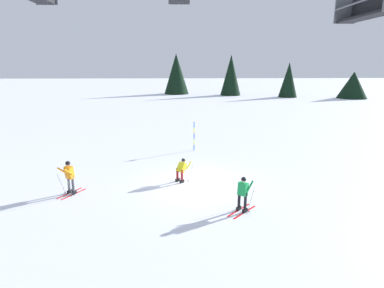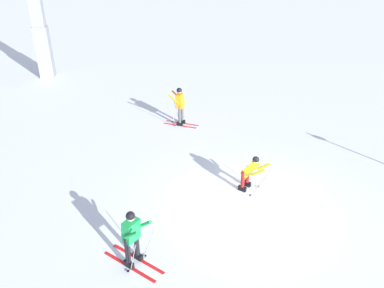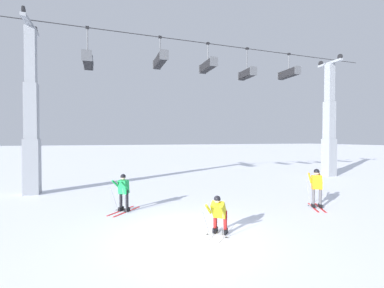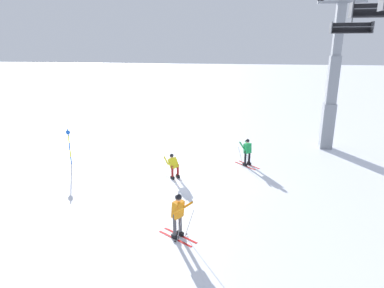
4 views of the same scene
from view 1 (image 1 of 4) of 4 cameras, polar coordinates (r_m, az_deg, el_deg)
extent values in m
plane|color=white|center=(18.20, 1.13, -7.03)|extent=(260.00, 260.00, 0.00)
cube|color=white|center=(18.48, -2.61, -6.69)|extent=(1.20, 1.27, 0.01)
cube|color=black|center=(18.45, -2.62, -6.44)|extent=(0.27, 0.28, 0.16)
cylinder|color=maroon|center=(18.32, -2.63, -5.30)|extent=(0.13, 0.13, 0.62)
cube|color=white|center=(18.25, -1.81, -6.95)|extent=(1.20, 1.27, 0.01)
cube|color=black|center=(18.22, -1.81, -6.70)|extent=(0.27, 0.28, 0.16)
cylinder|color=maroon|center=(18.09, -1.82, -5.55)|extent=(0.13, 0.13, 0.62)
cube|color=gold|center=(18.19, -1.89, -4.21)|extent=(0.67, 0.68, 0.61)
sphere|color=tan|center=(18.20, -1.55, -3.03)|extent=(0.20, 0.20, 0.20)
sphere|color=black|center=(18.19, -1.55, -2.92)|extent=(0.22, 0.22, 0.22)
cylinder|color=gold|center=(18.57, -1.65, -3.54)|extent=(0.38, 0.40, 0.41)
cylinder|color=gray|center=(18.79, -1.69, -5.07)|extent=(0.25, 0.44, 1.04)
cylinder|color=black|center=(18.81, -2.15, -6.15)|extent=(0.07, 0.07, 0.01)
cylinder|color=gold|center=(18.27, -0.59, -3.83)|extent=(0.38, 0.40, 0.41)
cylinder|color=gray|center=(18.44, -0.42, -5.44)|extent=(0.43, 0.28, 1.04)
cylinder|color=black|center=(18.40, -0.68, -6.62)|extent=(0.07, 0.07, 0.01)
cube|color=black|center=(9.22, 28.75, 19.35)|extent=(0.45, 2.16, 0.06)
cube|color=black|center=(9.35, 30.07, 20.81)|extent=(0.06, 2.16, 0.55)
cylinder|color=#4C4F54|center=(9.12, 27.22, 21.51)|extent=(0.04, 2.06, 0.04)
cube|color=#4C4F54|center=(10.21, 25.73, 20.58)|extent=(0.57, 0.05, 0.63)
cylinder|color=blue|center=(24.85, 0.37, -0.63)|extent=(0.07, 0.07, 0.45)
cylinder|color=yellow|center=(24.74, 0.37, 0.38)|extent=(0.07, 0.07, 0.45)
cylinder|color=blue|center=(24.64, 0.37, 1.40)|extent=(0.07, 0.07, 0.45)
cylinder|color=yellow|center=(24.54, 0.37, 2.43)|extent=(0.07, 0.07, 0.45)
cylinder|color=blue|center=(24.45, 0.37, 3.46)|extent=(0.07, 0.07, 0.45)
cylinder|color=blue|center=(24.46, 0.34, 3.40)|extent=(0.02, 0.28, 0.28)
cube|color=red|center=(15.22, 8.35, -11.60)|extent=(1.28, 1.33, 0.01)
cube|color=black|center=(15.19, 8.37, -11.31)|extent=(0.27, 0.28, 0.16)
cylinder|color=black|center=(14.99, 8.43, -9.67)|extent=(0.13, 0.13, 0.79)
cube|color=red|center=(15.06, 9.44, -11.94)|extent=(1.28, 1.33, 0.01)
cube|color=black|center=(15.02, 9.45, -11.65)|extent=(0.27, 0.28, 0.16)
cylinder|color=black|center=(14.82, 9.52, -9.99)|extent=(0.13, 0.13, 0.79)
cube|color=green|center=(14.72, 9.10, -7.95)|extent=(0.52, 0.51, 0.61)
sphere|color=beige|center=(14.59, 9.22, -6.39)|extent=(0.21, 0.21, 0.21)
sphere|color=black|center=(14.58, 9.23, -6.27)|extent=(0.23, 0.23, 0.23)
cylinder|color=green|center=(14.97, 8.87, -6.98)|extent=(0.39, 0.40, 0.42)
cylinder|color=gray|center=(15.28, 8.70, -9.32)|extent=(0.21, 0.35, 1.13)
cylinder|color=black|center=(15.37, 8.11, -11.15)|extent=(0.07, 0.07, 0.01)
cylinder|color=green|center=(14.74, 10.38, -7.39)|extent=(0.39, 0.40, 0.42)
cylinder|color=gray|center=(15.01, 10.48, -9.84)|extent=(0.35, 0.23, 1.13)
cylinder|color=black|center=(15.06, 10.19, -11.79)|extent=(0.07, 0.07, 0.01)
cube|color=red|center=(17.84, -20.37, -8.40)|extent=(0.88, 1.47, 0.01)
cube|color=black|center=(17.81, -20.39, -8.15)|extent=(0.23, 0.30, 0.16)
cylinder|color=#4C4C51|center=(17.63, -20.53, -6.60)|extent=(0.13, 0.13, 0.86)
cube|color=red|center=(18.05, -21.02, -8.19)|extent=(0.88, 1.47, 0.01)
cube|color=black|center=(18.02, -21.05, -7.94)|extent=(0.23, 0.30, 0.16)
cylinder|color=#4C4C51|center=(17.84, -21.19, -6.41)|extent=(0.13, 0.13, 0.86)
cube|color=orange|center=(17.53, -21.11, -4.76)|extent=(0.53, 0.49, 0.67)
sphere|color=tan|center=(17.37, -21.33, -3.37)|extent=(0.23, 0.23, 0.23)
sphere|color=black|center=(17.36, -21.34, -3.26)|extent=(0.25, 0.25, 0.25)
cylinder|color=orange|center=(17.15, -21.29, -4.65)|extent=(0.33, 0.49, 0.45)
cylinder|color=gray|center=(17.33, -21.09, -7.08)|extent=(0.12, 0.39, 1.23)
cylinder|color=black|center=(17.60, -20.41, -8.56)|extent=(0.07, 0.07, 0.01)
cylinder|color=orange|center=(17.49, -22.29, -4.39)|extent=(0.33, 0.49, 0.45)
cylinder|color=gray|center=(17.73, -22.29, -6.71)|extent=(0.29, 0.30, 1.23)
cylinder|color=black|center=(18.06, -21.81, -8.11)|extent=(0.07, 0.07, 0.01)
cone|color=black|center=(69.78, 26.86, 9.40)|extent=(5.59, 5.59, 5.08)
cone|color=black|center=(67.36, 16.89, 10.94)|extent=(3.67, 3.67, 6.84)
cone|color=black|center=(69.04, 6.97, 12.14)|extent=(4.29, 4.29, 8.37)
cone|color=black|center=(71.69, -2.82, 12.43)|extent=(5.41, 5.41, 8.70)
camera|label=2|loc=(16.97, 34.81, 13.39)|focal=34.17mm
camera|label=3|loc=(25.45, 6.23, 6.47)|focal=24.05mm
camera|label=4|loc=(20.95, -54.41, 9.21)|focal=30.79mm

